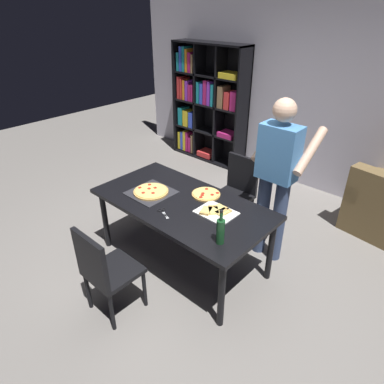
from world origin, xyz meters
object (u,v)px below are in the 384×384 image
object	(u,v)px
pepperoni_pizza_on_tray	(151,192)
wine_bottle	(220,231)
person_serving_pizza	(277,173)
chair_near_camera	(104,269)
bookshelf	(207,104)
second_pizza_plain	(206,194)
dining_table	(182,208)
kitchen_scissors	(163,212)
chair_far_side	(237,189)

from	to	relation	value
pepperoni_pizza_on_tray	wine_bottle	bearing A→B (deg)	-9.27
person_serving_pizza	wine_bottle	bearing A→B (deg)	-85.55
person_serving_pizza	chair_near_camera	bearing A→B (deg)	-109.73
pepperoni_pizza_on_tray	bookshelf	bearing A→B (deg)	118.16
chair_near_camera	second_pizza_plain	xyz separation A→B (m)	(0.09, 1.22, 0.25)
dining_table	kitchen_scissors	bearing A→B (deg)	-90.00
wine_bottle	chair_near_camera	bearing A→B (deg)	-134.49
bookshelf	kitchen_scissors	distance (m)	3.13
person_serving_pizza	bookshelf	bearing A→B (deg)	144.37
person_serving_pizza	second_pizza_plain	distance (m)	0.74
chair_near_camera	wine_bottle	distance (m)	1.04
person_serving_pizza	wine_bottle	xyz separation A→B (m)	(0.08, -1.00, -0.13)
chair_near_camera	bookshelf	world-z (taller)	bookshelf
chair_near_camera	pepperoni_pizza_on_tray	xyz separation A→B (m)	(-0.36, 0.87, 0.25)
chair_far_side	person_serving_pizza	size ratio (longest dim) A/B	0.51
chair_far_side	second_pizza_plain	size ratio (longest dim) A/B	3.05
chair_near_camera	pepperoni_pizza_on_tray	distance (m)	0.97
person_serving_pizza	chair_far_side	bearing A→B (deg)	160.10
dining_table	pepperoni_pizza_on_tray	xyz separation A→B (m)	(-0.36, -0.09, 0.08)
chair_far_side	pepperoni_pizza_on_tray	xyz separation A→B (m)	(-0.36, -1.05, 0.25)
bookshelf	kitchen_scissors	bearing A→B (deg)	-57.52
dining_table	kitchen_scissors	size ratio (longest dim) A/B	9.19
bookshelf	person_serving_pizza	bearing A→B (deg)	-35.63
kitchen_scissors	wine_bottle	bearing A→B (deg)	0.06
person_serving_pizza	pepperoni_pizza_on_tray	size ratio (longest dim) A/B	4.14
dining_table	person_serving_pizza	bearing A→B (deg)	50.51
chair_far_side	person_serving_pizza	world-z (taller)	person_serving_pizza
wine_bottle	second_pizza_plain	bearing A→B (deg)	138.61
dining_table	pepperoni_pizza_on_tray	bearing A→B (deg)	-166.04
second_pizza_plain	dining_table	bearing A→B (deg)	-108.98
chair_far_side	kitchen_scissors	bearing A→B (deg)	-90.00
dining_table	bookshelf	size ratio (longest dim) A/B	0.93
bookshelf	second_pizza_plain	size ratio (longest dim) A/B	6.62
kitchen_scissors	second_pizza_plain	xyz separation A→B (m)	(0.09, 0.53, 0.01)
person_serving_pizza	pepperoni_pizza_on_tray	distance (m)	1.29
pepperoni_pizza_on_tray	person_serving_pizza	bearing A→B (deg)	40.54
chair_near_camera	kitchen_scissors	size ratio (longest dim) A/B	4.56
bookshelf	chair_near_camera	bearing A→B (deg)	-63.28
pepperoni_pizza_on_tray	kitchen_scissors	size ratio (longest dim) A/B	2.14
bookshelf	kitchen_scissors	size ratio (longest dim) A/B	9.87
second_pizza_plain	kitchen_scissors	bearing A→B (deg)	-99.83
kitchen_scissors	second_pizza_plain	size ratio (longest dim) A/B	0.67
chair_far_side	kitchen_scissors	size ratio (longest dim) A/B	4.56
pepperoni_pizza_on_tray	chair_near_camera	bearing A→B (deg)	-67.55
dining_table	bookshelf	xyz separation A→B (m)	(-1.68, 2.38, 0.29)
pepperoni_pizza_on_tray	wine_bottle	world-z (taller)	wine_bottle
dining_table	chair_near_camera	distance (m)	0.97
kitchen_scissors	bookshelf	bearing A→B (deg)	122.48
chair_near_camera	chair_far_side	size ratio (longest dim) A/B	1.00
bookshelf	person_serving_pizza	world-z (taller)	bookshelf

